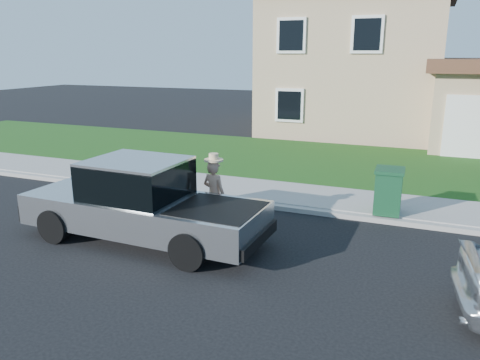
% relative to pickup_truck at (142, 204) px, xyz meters
% --- Properties ---
extents(ground, '(80.00, 80.00, 0.00)m').
position_rel_pickup_truck_xyz_m(ground, '(1.72, 0.11, -0.81)').
color(ground, black).
rests_on(ground, ground).
extents(curb, '(40.00, 0.20, 0.12)m').
position_rel_pickup_truck_xyz_m(curb, '(2.72, 3.01, -0.75)').
color(curb, gray).
rests_on(curb, ground).
extents(sidewalk, '(40.00, 2.00, 0.15)m').
position_rel_pickup_truck_xyz_m(sidewalk, '(2.72, 4.11, -0.74)').
color(sidewalk, gray).
rests_on(sidewalk, ground).
extents(lawn, '(40.00, 7.00, 0.10)m').
position_rel_pickup_truck_xyz_m(lawn, '(2.72, 8.61, -0.76)').
color(lawn, '#154112').
rests_on(lawn, ground).
extents(house, '(14.00, 11.30, 6.85)m').
position_rel_pickup_truck_xyz_m(house, '(3.04, 16.50, 2.35)').
color(house, tan).
rests_on(house, ground).
extents(pickup_truck, '(5.37, 2.12, 1.75)m').
position_rel_pickup_truck_xyz_m(pickup_truck, '(0.00, 0.00, 0.00)').
color(pickup_truck, black).
rests_on(pickup_truck, ground).
extents(woman, '(0.64, 0.49, 1.74)m').
position_rel_pickup_truck_xyz_m(woman, '(1.10, 1.20, 0.01)').
color(woman, tan).
rests_on(woman, ground).
extents(trash_bin, '(0.68, 0.78, 1.08)m').
position_rel_pickup_truck_xyz_m(trash_bin, '(4.67, 3.36, -0.12)').
color(trash_bin, '#103E22').
rests_on(trash_bin, sidewalk).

